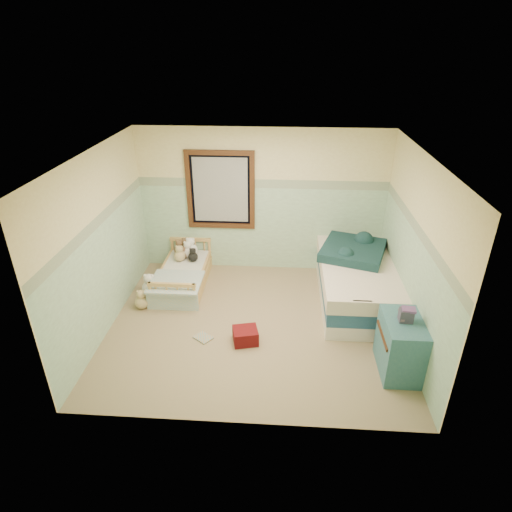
# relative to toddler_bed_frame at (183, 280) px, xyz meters

# --- Properties ---
(floor) EXTENTS (4.20, 3.60, 0.02)m
(floor) POSITION_rel_toddler_bed_frame_xyz_m (1.28, -1.05, -0.11)
(floor) COLOR #847153
(floor) RESTS_ON ground
(ceiling) EXTENTS (4.20, 3.60, 0.02)m
(ceiling) POSITION_rel_toddler_bed_frame_xyz_m (1.28, -1.05, 2.41)
(ceiling) COLOR white
(ceiling) RESTS_ON wall_back
(wall_back) EXTENTS (4.20, 0.04, 2.50)m
(wall_back) POSITION_rel_toddler_bed_frame_xyz_m (1.28, 0.75, 1.15)
(wall_back) COLOR beige
(wall_back) RESTS_ON floor
(wall_front) EXTENTS (4.20, 0.04, 2.50)m
(wall_front) POSITION_rel_toddler_bed_frame_xyz_m (1.28, -2.85, 1.15)
(wall_front) COLOR beige
(wall_front) RESTS_ON floor
(wall_left) EXTENTS (0.04, 3.60, 2.50)m
(wall_left) POSITION_rel_toddler_bed_frame_xyz_m (-0.82, -1.05, 1.15)
(wall_left) COLOR beige
(wall_left) RESTS_ON floor
(wall_right) EXTENTS (0.04, 3.60, 2.50)m
(wall_right) POSITION_rel_toddler_bed_frame_xyz_m (3.38, -1.05, 1.15)
(wall_right) COLOR beige
(wall_right) RESTS_ON floor
(wainscot_mint) EXTENTS (4.20, 0.01, 1.50)m
(wainscot_mint) POSITION_rel_toddler_bed_frame_xyz_m (1.28, 0.74, 0.65)
(wainscot_mint) COLOR #8DAE8E
(wainscot_mint) RESTS_ON floor
(border_strip) EXTENTS (4.20, 0.01, 0.15)m
(border_strip) POSITION_rel_toddler_bed_frame_xyz_m (1.28, 0.74, 1.48)
(border_strip) COLOR #3E6248
(border_strip) RESTS_ON wall_back
(window_frame) EXTENTS (1.16, 0.06, 1.36)m
(window_frame) POSITION_rel_toddler_bed_frame_xyz_m (0.58, 0.71, 1.35)
(window_frame) COLOR #331910
(window_frame) RESTS_ON wall_back
(window_blinds) EXTENTS (0.92, 0.01, 1.12)m
(window_blinds) POSITION_rel_toddler_bed_frame_xyz_m (0.58, 0.72, 1.35)
(window_blinds) COLOR #BABAB7
(window_blinds) RESTS_ON window_frame
(toddler_bed_frame) EXTENTS (0.74, 1.48, 0.19)m
(toddler_bed_frame) POSITION_rel_toddler_bed_frame_xyz_m (0.00, 0.00, 0.00)
(toddler_bed_frame) COLOR tan
(toddler_bed_frame) RESTS_ON floor
(toddler_mattress) EXTENTS (0.68, 1.42, 0.12)m
(toddler_mattress) POSITION_rel_toddler_bed_frame_xyz_m (0.00, 0.00, 0.16)
(toddler_mattress) COLOR silver
(toddler_mattress) RESTS_ON toddler_bed_frame
(patchwork_quilt) EXTENTS (0.80, 0.74, 0.03)m
(patchwork_quilt) POSITION_rel_toddler_bed_frame_xyz_m (0.00, -0.46, 0.23)
(patchwork_quilt) COLOR #83B9D3
(patchwork_quilt) RESTS_ON toddler_mattress
(plush_bed_brown) EXTENTS (0.20, 0.20, 0.20)m
(plush_bed_brown) POSITION_rel_toddler_bed_frame_xyz_m (-0.15, 0.50, 0.31)
(plush_bed_brown) COLOR brown
(plush_bed_brown) RESTS_ON toddler_mattress
(plush_bed_white) EXTENTS (0.23, 0.23, 0.23)m
(plush_bed_white) POSITION_rel_toddler_bed_frame_xyz_m (0.05, 0.50, 0.33)
(plush_bed_white) COLOR white
(plush_bed_white) RESTS_ON toddler_mattress
(plush_bed_tan) EXTENTS (0.20, 0.20, 0.20)m
(plush_bed_tan) POSITION_rel_toddler_bed_frame_xyz_m (-0.10, 0.28, 0.31)
(plush_bed_tan) COLOR tan
(plush_bed_tan) RESTS_ON toddler_mattress
(plush_bed_dark) EXTENTS (0.17, 0.17, 0.17)m
(plush_bed_dark) POSITION_rel_toddler_bed_frame_xyz_m (0.13, 0.28, 0.30)
(plush_bed_dark) COLOR black
(plush_bed_dark) RESTS_ON toddler_mattress
(plush_floor_cream) EXTENTS (0.26, 0.26, 0.26)m
(plush_floor_cream) POSITION_rel_toddler_bed_frame_xyz_m (-0.46, -0.36, 0.04)
(plush_floor_cream) COLOR white
(plush_floor_cream) RESTS_ON floor
(plush_floor_tan) EXTENTS (0.21, 0.21, 0.21)m
(plush_floor_tan) POSITION_rel_toddler_bed_frame_xyz_m (-0.48, -0.74, 0.01)
(plush_floor_tan) COLOR tan
(plush_floor_tan) RESTS_ON floor
(twin_bed_frame) EXTENTS (1.09, 2.18, 0.22)m
(twin_bed_frame) POSITION_rel_toddler_bed_frame_xyz_m (2.83, -0.26, 0.01)
(twin_bed_frame) COLOR white
(twin_bed_frame) RESTS_ON floor
(twin_boxspring) EXTENTS (1.09, 2.18, 0.22)m
(twin_boxspring) POSITION_rel_toddler_bed_frame_xyz_m (2.83, -0.26, 0.23)
(twin_boxspring) COLOR navy
(twin_boxspring) RESTS_ON twin_bed_frame
(twin_mattress) EXTENTS (1.14, 2.23, 0.22)m
(twin_mattress) POSITION_rel_toddler_bed_frame_xyz_m (2.83, -0.26, 0.45)
(twin_mattress) COLOR beige
(twin_mattress) RESTS_ON twin_boxspring
(teal_blanket) EXTENTS (1.19, 1.22, 0.14)m
(teal_blanket) POSITION_rel_toddler_bed_frame_xyz_m (2.78, 0.04, 0.63)
(teal_blanket) COLOR #193E40
(teal_blanket) RESTS_ON twin_mattress
(dresser) EXTENTS (0.46, 0.74, 0.74)m
(dresser) POSITION_rel_toddler_bed_frame_xyz_m (3.14, -1.87, 0.27)
(dresser) COLOR #2C5E73
(dresser) RESTS_ON floor
(book_stack) EXTENTS (0.17, 0.13, 0.16)m
(book_stack) POSITION_rel_toddler_bed_frame_xyz_m (3.14, -1.86, 0.72)
(book_stack) COLOR #52373B
(book_stack) RESTS_ON dresser
(red_pillow) EXTENTS (0.39, 0.36, 0.21)m
(red_pillow) POSITION_rel_toddler_bed_frame_xyz_m (1.19, -1.45, 0.01)
(red_pillow) COLOR #A11014
(red_pillow) RESTS_ON floor
(floor_book) EXTENTS (0.30, 0.29, 0.02)m
(floor_book) POSITION_rel_toddler_bed_frame_xyz_m (0.59, -1.42, -0.08)
(floor_book) COLOR orange
(floor_book) RESTS_ON floor
(extra_plush_0) EXTENTS (0.22, 0.22, 0.22)m
(extra_plush_0) POSITION_rel_toddler_bed_frame_xyz_m (-0.03, 0.53, 0.32)
(extra_plush_0) COLOR brown
(extra_plush_0) RESTS_ON toddler_mattress
(extra_plush_1) EXTENTS (0.15, 0.15, 0.15)m
(extra_plush_1) POSITION_rel_toddler_bed_frame_xyz_m (-0.06, 0.36, 0.29)
(extra_plush_1) COLOR brown
(extra_plush_1) RESTS_ON toddler_mattress
(extra_plush_2) EXTENTS (0.19, 0.19, 0.19)m
(extra_plush_2) POSITION_rel_toddler_bed_frame_xyz_m (0.06, 0.52, 0.31)
(extra_plush_2) COLOR black
(extra_plush_2) RESTS_ON toddler_mattress
(extra_plush_3) EXTENTS (0.20, 0.20, 0.20)m
(extra_plush_3) POSITION_rel_toddler_bed_frame_xyz_m (0.01, 0.42, 0.32)
(extra_plush_3) COLOR white
(extra_plush_3) RESTS_ON toddler_mattress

